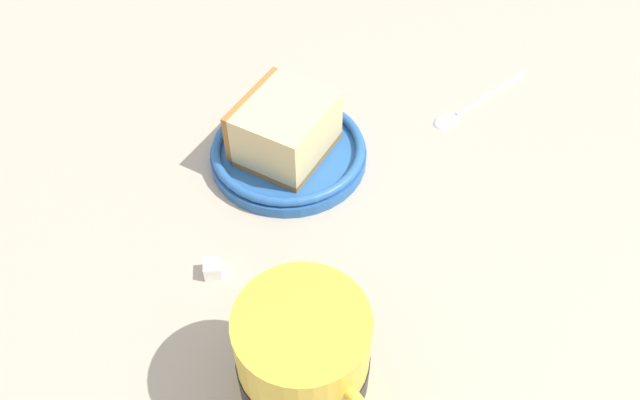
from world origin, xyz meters
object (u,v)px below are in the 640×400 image
at_px(tea_mug, 304,361).
at_px(teaspoon, 463,109).
at_px(small_plate, 288,152).
at_px(sugar_cube, 213,269).
at_px(cake_slice, 285,128).

height_order(tea_mug, teaspoon, tea_mug).
relative_size(small_plate, sugar_cube, 10.24).
bearing_deg(small_plate, tea_mug, -27.66).
xyz_separation_m(small_plate, teaspoon, (0.04, 0.19, -0.01)).
bearing_deg(teaspoon, sugar_cube, -81.60).
bearing_deg(cake_slice, tea_mug, -27.12).
height_order(small_plate, cake_slice, cake_slice).
bearing_deg(cake_slice, sugar_cube, -54.61).
relative_size(small_plate, teaspoon, 1.07).
bearing_deg(tea_mug, cake_slice, 152.88).
bearing_deg(tea_mug, teaspoon, 120.16).
bearing_deg(sugar_cube, cake_slice, 125.39).
xyz_separation_m(cake_slice, tea_mug, (0.21, -0.11, 0.01)).
bearing_deg(small_plate, teaspoon, 79.04).
height_order(small_plate, tea_mug, tea_mug).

